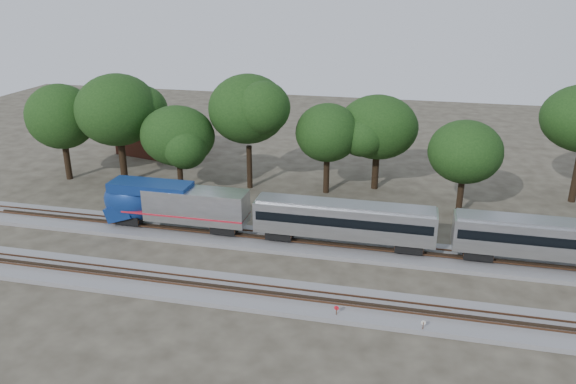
# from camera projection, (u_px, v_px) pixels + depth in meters

# --- Properties ---
(ground) EXTENTS (160.00, 160.00, 0.00)m
(ground) POSITION_uv_depth(u_px,v_px,m) (288.00, 275.00, 48.82)
(ground) COLOR #383328
(ground) RESTS_ON ground
(track_far) EXTENTS (160.00, 5.00, 0.73)m
(track_far) POSITION_uv_depth(u_px,v_px,m) (302.00, 243.00, 54.22)
(track_far) COLOR slate
(track_far) RESTS_ON ground
(track_near) EXTENTS (160.00, 5.00, 0.73)m
(track_near) POSITION_uv_depth(u_px,v_px,m) (277.00, 296.00, 45.11)
(track_near) COLOR slate
(track_near) RESTS_ON ground
(train) EXTENTS (88.01, 3.03, 4.47)m
(train) POSITION_uv_depth(u_px,v_px,m) (556.00, 238.00, 48.44)
(train) COLOR silver
(train) RESTS_ON ground
(switch_stand_red) EXTENTS (0.36, 0.11, 1.15)m
(switch_stand_red) POSITION_uv_depth(u_px,v_px,m) (336.00, 311.00, 42.19)
(switch_stand_red) COLOR #512D19
(switch_stand_red) RESTS_ON ground
(switch_stand_white) EXTENTS (0.35, 0.07, 1.11)m
(switch_stand_white) POSITION_uv_depth(u_px,v_px,m) (423.00, 325.00, 40.44)
(switch_stand_white) COLOR #512D19
(switch_stand_white) RESTS_ON ground
(switch_lever) EXTENTS (0.54, 0.37, 0.30)m
(switch_lever) POSITION_uv_depth(u_px,v_px,m) (333.00, 318.00, 42.28)
(switch_lever) COLOR #512D19
(switch_lever) RESTS_ON ground
(brick_building) EXTENTS (11.84, 9.62, 4.98)m
(brick_building) POSITION_uv_depth(u_px,v_px,m) (158.00, 136.00, 82.61)
(brick_building) COLOR brown
(brick_building) RESTS_ON ground
(tree_0) EXTENTS (8.30, 8.30, 11.71)m
(tree_0) POSITION_uv_depth(u_px,v_px,m) (61.00, 117.00, 69.59)
(tree_0) COLOR black
(tree_0) RESTS_ON ground
(tree_1) EXTENTS (9.44, 9.44, 13.31)m
(tree_1) POSITION_uv_depth(u_px,v_px,m) (117.00, 110.00, 68.03)
(tree_1) COLOR black
(tree_1) RESTS_ON ground
(tree_2) EXTENTS (7.05, 7.05, 9.94)m
(tree_2) POSITION_uv_depth(u_px,v_px,m) (177.00, 136.00, 65.74)
(tree_2) COLOR black
(tree_2) RESTS_ON ground
(tree_3) EXTENTS (10.01, 10.01, 14.11)m
(tree_3) POSITION_uv_depth(u_px,v_px,m) (248.00, 109.00, 65.95)
(tree_3) COLOR black
(tree_3) RESTS_ON ground
(tree_4) EXTENTS (7.55, 7.55, 10.64)m
(tree_4) POSITION_uv_depth(u_px,v_px,m) (327.00, 133.00, 65.21)
(tree_4) COLOR black
(tree_4) RESTS_ON ground
(tree_5) EXTENTS (7.84, 7.84, 11.05)m
(tree_5) POSITION_uv_depth(u_px,v_px,m) (378.00, 127.00, 66.44)
(tree_5) COLOR black
(tree_5) RESTS_ON ground
(tree_6) EXTENTS (7.34, 7.34, 10.35)m
(tree_6) POSITION_uv_depth(u_px,v_px,m) (465.00, 152.00, 58.66)
(tree_6) COLOR black
(tree_6) RESTS_ON ground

